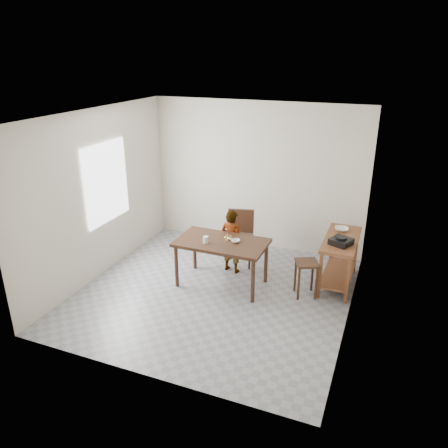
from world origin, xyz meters
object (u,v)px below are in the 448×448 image
at_px(child, 232,241).
at_px(stool, 306,279).
at_px(prep_counter, 339,261).
at_px(dining_chair, 240,239).
at_px(dining_table, 222,263).

distance_m(child, stool, 1.39).
distance_m(prep_counter, stool, 0.69).
bearing_deg(stool, dining_chair, 153.85).
distance_m(dining_table, prep_counter, 1.86).
xyz_separation_m(prep_counter, stool, (-0.41, -0.54, -0.12)).
bearing_deg(dining_table, stool, 6.92).
height_order(dining_chair, stool, dining_chair).
xyz_separation_m(dining_table, dining_chair, (0.01, 0.80, 0.09)).
xyz_separation_m(dining_table, child, (-0.02, 0.48, 0.17)).
bearing_deg(dining_chair, prep_counter, -17.31).
relative_size(child, stool, 1.93).
distance_m(dining_table, child, 0.51).
relative_size(dining_table, stool, 2.47).
relative_size(dining_table, prep_counter, 1.17).
height_order(prep_counter, stool, prep_counter).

